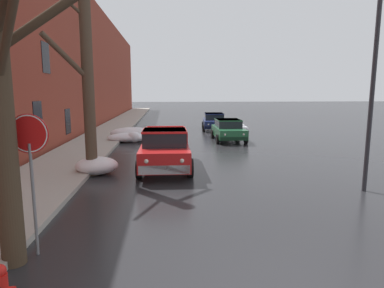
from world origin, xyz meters
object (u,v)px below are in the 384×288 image
object	(u,v)px
bare_tree_at_the_corner	(0,93)
sedan_green_parked_kerbside_close	(228,129)
bare_tree_second_along_sidewalk	(87,71)
sedan_darkblue_parked_kerbside_mid	(214,121)
fire_hydrant	(0,287)
stop_sign_at_corner	(30,147)
pickup_truck_red_approaching_near_lane	(165,149)
street_lamp_post	(373,77)

from	to	relation	value
bare_tree_at_the_corner	sedan_green_parked_kerbside_close	world-z (taller)	bare_tree_at_the_corner
bare_tree_second_along_sidewalk	sedan_darkblue_parked_kerbside_mid	world-z (taller)	bare_tree_second_along_sidewalk
sedan_darkblue_parked_kerbside_mid	sedan_green_parked_kerbside_close	bearing A→B (deg)	-89.60
bare_tree_at_the_corner	sedan_darkblue_parked_kerbside_mid	xyz separation A→B (m)	(6.95, 21.67, -2.46)
fire_hydrant	stop_sign_at_corner	world-z (taller)	stop_sign_at_corner
sedan_green_parked_kerbside_close	stop_sign_at_corner	bearing A→B (deg)	-114.16
pickup_truck_red_approaching_near_lane	sedan_darkblue_parked_kerbside_mid	size ratio (longest dim) A/B	1.17
sedan_darkblue_parked_kerbside_mid	fire_hydrant	world-z (taller)	sedan_darkblue_parked_kerbside_mid
bare_tree_at_the_corner	stop_sign_at_corner	distance (m)	1.13
street_lamp_post	stop_sign_at_corner	bearing A→B (deg)	-158.58
sedan_darkblue_parked_kerbside_mid	street_lamp_post	bearing A→B (deg)	-82.23
pickup_truck_red_approaching_near_lane	street_lamp_post	bearing A→B (deg)	-29.01
sedan_green_parked_kerbside_close	stop_sign_at_corner	world-z (taller)	stop_sign_at_corner
sedan_darkblue_parked_kerbside_mid	stop_sign_at_corner	bearing A→B (deg)	-107.49
street_lamp_post	sedan_green_parked_kerbside_close	bearing A→B (deg)	101.68
sedan_green_parked_kerbside_close	sedan_darkblue_parked_kerbside_mid	size ratio (longest dim) A/B	0.93
bare_tree_at_the_corner	fire_hydrant	bearing A→B (deg)	-74.47
stop_sign_at_corner	fire_hydrant	bearing A→B (deg)	-86.66
fire_hydrant	pickup_truck_red_approaching_near_lane	bearing A→B (deg)	74.52
stop_sign_at_corner	street_lamp_post	size ratio (longest dim) A/B	0.43
bare_tree_second_along_sidewalk	stop_sign_at_corner	size ratio (longest dim) A/B	2.83
bare_tree_second_along_sidewalk	fire_hydrant	bearing A→B (deg)	-87.01
pickup_truck_red_approaching_near_lane	sedan_green_parked_kerbside_close	distance (m)	8.87
pickup_truck_red_approaching_near_lane	sedan_darkblue_parked_kerbside_mid	distance (m)	14.65
bare_tree_at_the_corner	stop_sign_at_corner	xyz separation A→B (m)	(0.25, 0.42, -1.02)
sedan_green_parked_kerbside_close	sedan_darkblue_parked_kerbside_mid	xyz separation A→B (m)	(-0.04, 6.22, 0.00)
pickup_truck_red_approaching_near_lane	street_lamp_post	xyz separation A→B (m)	(6.55, -3.63, 2.81)
bare_tree_second_along_sidewalk	pickup_truck_red_approaching_near_lane	world-z (taller)	bare_tree_second_along_sidewalk
bare_tree_second_along_sidewalk	street_lamp_post	bearing A→B (deg)	-17.03
pickup_truck_red_approaching_near_lane	sedan_green_parked_kerbside_close	bearing A→B (deg)	61.89
fire_hydrant	stop_sign_at_corner	xyz separation A→B (m)	(-0.10, 1.69, 1.84)
bare_tree_at_the_corner	stop_sign_at_corner	bearing A→B (deg)	58.58
bare_tree_at_the_corner	pickup_truck_red_approaching_near_lane	world-z (taller)	bare_tree_at_the_corner
bare_tree_second_along_sidewalk	stop_sign_at_corner	world-z (taller)	bare_tree_second_along_sidewalk
bare_tree_at_the_corner	sedan_darkblue_parked_kerbside_mid	size ratio (longest dim) A/B	1.30
sedan_darkblue_parked_kerbside_mid	stop_sign_at_corner	size ratio (longest dim) A/B	1.55
sedan_green_parked_kerbside_close	bare_tree_second_along_sidewalk	bearing A→B (deg)	-129.53
bare_tree_second_along_sidewalk	stop_sign_at_corner	bearing A→B (deg)	-87.10
bare_tree_second_along_sidewalk	sedan_green_parked_kerbside_close	distance (m)	11.57
sedan_darkblue_parked_kerbside_mid	pickup_truck_red_approaching_near_lane	bearing A→B (deg)	-106.41
pickup_truck_red_approaching_near_lane	sedan_darkblue_parked_kerbside_mid	xyz separation A→B (m)	(4.14, 14.05, -0.13)
pickup_truck_red_approaching_near_lane	stop_sign_at_corner	xyz separation A→B (m)	(-2.56, -7.21, 1.32)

